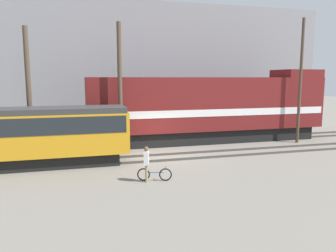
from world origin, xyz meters
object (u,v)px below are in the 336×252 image
(utility_pole_left, at_px, (29,94))
(utility_pole_right, at_px, (300,82))
(bicycle, at_px, (155,174))
(utility_pole_center, at_px, (120,89))
(person, at_px, (146,161))
(freight_locomotive, at_px, (211,108))
(streetcar, at_px, (42,133))

(utility_pole_left, xyz_separation_m, utility_pole_right, (18.44, 0.00, 0.65))
(bicycle, bearing_deg, utility_pole_right, 26.58)
(utility_pole_left, height_order, utility_pole_right, utility_pole_right)
(utility_pole_left, bearing_deg, utility_pole_center, 0.00)
(utility_pole_right, bearing_deg, person, -153.99)
(freight_locomotive, height_order, streetcar, freight_locomotive)
(person, relative_size, utility_pole_right, 0.18)
(person, height_order, utility_pole_right, utility_pole_right)
(streetcar, bearing_deg, freight_locomotive, 20.22)
(freight_locomotive, xyz_separation_m, person, (-6.64, -8.34, -1.53))
(streetcar, bearing_deg, bicycle, -37.73)
(utility_pole_left, bearing_deg, streetcar, -69.11)
(utility_pole_left, distance_m, utility_pole_right, 18.45)
(utility_pole_center, bearing_deg, person, -86.64)
(freight_locomotive, height_order, bicycle, freight_locomotive)
(utility_pole_right, bearing_deg, streetcar, -173.14)
(utility_pole_left, distance_m, utility_pole_center, 5.32)
(utility_pole_center, bearing_deg, streetcar, -154.80)
(person, height_order, utility_pole_left, utility_pole_left)
(streetcar, bearing_deg, utility_pole_left, 110.89)
(bicycle, distance_m, utility_pole_center, 7.29)
(freight_locomotive, xyz_separation_m, bicycle, (-6.25, -8.31, -2.23))
(streetcar, height_order, utility_pole_right, utility_pole_right)
(utility_pole_left, height_order, utility_pole_center, utility_pole_center)
(freight_locomotive, xyz_separation_m, utility_pole_left, (-12.32, -2.12, 1.32))
(person, relative_size, utility_pole_center, 0.20)
(streetcar, xyz_separation_m, bicycle, (5.26, -4.07, -1.52))
(utility_pole_center, height_order, utility_pole_right, utility_pole_right)
(freight_locomotive, relative_size, person, 10.74)
(person, xyz_separation_m, utility_pole_right, (12.76, 6.22, 3.50))
(streetcar, xyz_separation_m, person, (4.87, -4.10, -0.82))
(streetcar, xyz_separation_m, utility_pole_center, (4.51, 2.12, 2.25))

